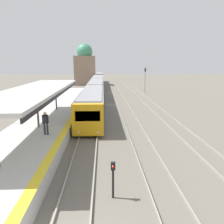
% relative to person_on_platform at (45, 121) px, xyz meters
% --- Properties ---
extents(platform_canopy, '(4.00, 17.27, 3.08)m').
position_rel_person_on_platform_xyz_m(platform_canopy, '(-1.06, 2.01, 1.97)').
color(platform_canopy, beige).
rests_on(platform_canopy, station_platform).
extents(person_on_platform, '(0.40, 0.40, 1.66)m').
position_rel_person_on_platform_xyz_m(person_on_platform, '(0.00, 0.00, 0.00)').
color(person_on_platform, '#2D2D33').
rests_on(person_on_platform, station_platform).
extents(train_near, '(2.56, 58.38, 2.96)m').
position_rel_person_on_platform_xyz_m(train_near, '(2.86, 30.81, -0.31)').
color(train_near, gold).
rests_on(train_near, ground_plane).
extents(signal_post_near, '(0.20, 0.21, 1.74)m').
position_rel_person_on_platform_xyz_m(signal_post_near, '(4.51, -6.26, -0.87)').
color(signal_post_near, black).
rests_on(signal_post_near, ground_plane).
extents(signal_mast_far, '(0.28, 0.29, 5.04)m').
position_rel_person_on_platform_xyz_m(signal_mast_far, '(12.74, 29.99, 1.22)').
color(signal_mast_far, gray).
rests_on(signal_mast_far, ground_plane).
extents(distant_domed_building, '(5.59, 5.59, 11.25)m').
position_rel_person_on_platform_xyz_m(distant_domed_building, '(-0.93, 47.31, 3.26)').
color(distant_domed_building, '#89705B').
rests_on(distant_domed_building, ground_plane).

